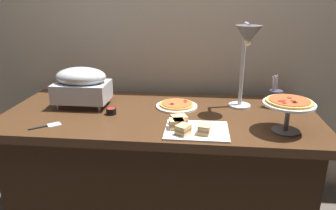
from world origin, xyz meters
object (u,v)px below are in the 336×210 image
(chafing_dish, at_px, (82,85))
(pizza_plate_center, at_px, (289,106))
(sandwich_platter, at_px, (189,127))
(heat_lamp, at_px, (247,44))
(utensil_holder, at_px, (275,98))
(sauce_cup_near, at_px, (111,111))
(pizza_plate_front, at_px, (177,105))
(serving_spatula, at_px, (46,126))

(chafing_dish, bearing_deg, pizza_plate_center, -13.00)
(sandwich_platter, bearing_deg, chafing_dish, 154.79)
(heat_lamp, height_order, pizza_plate_center, heat_lamp)
(utensil_holder, bearing_deg, sandwich_platter, -140.10)
(sauce_cup_near, bearing_deg, pizza_plate_center, -8.87)
(heat_lamp, distance_m, pizza_plate_center, 0.43)
(chafing_dish, distance_m, pizza_plate_front, 0.62)
(utensil_holder, height_order, serving_spatula, utensil_holder)
(pizza_plate_center, height_order, serving_spatula, pizza_plate_center)
(pizza_plate_center, bearing_deg, heat_lamp, 126.84)
(heat_lamp, distance_m, pizza_plate_front, 0.57)
(chafing_dish, xyz_separation_m, utensil_holder, (1.23, 0.11, -0.09))
(sandwich_platter, bearing_deg, heat_lamp, 45.78)
(pizza_plate_center, distance_m, sauce_cup_near, 1.00)
(pizza_plate_center, xyz_separation_m, sauce_cup_near, (-0.98, 0.15, -0.12))
(heat_lamp, distance_m, serving_spatula, 1.21)
(chafing_dish, bearing_deg, sauce_cup_near, -29.56)
(sauce_cup_near, height_order, serving_spatula, sauce_cup_near)
(heat_lamp, bearing_deg, sandwich_platter, -134.22)
(sandwich_platter, xyz_separation_m, utensil_holder, (0.53, 0.44, 0.04))
(chafing_dish, height_order, utensil_holder, chafing_dish)
(pizza_plate_center, height_order, utensil_holder, utensil_holder)
(sandwich_platter, bearing_deg, serving_spatula, -178.59)
(pizza_plate_center, height_order, sandwich_platter, pizza_plate_center)
(pizza_plate_front, height_order, sauce_cup_near, sauce_cup_near)
(sauce_cup_near, xyz_separation_m, utensil_holder, (1.01, 0.24, 0.04))
(serving_spatula, bearing_deg, sauce_cup_near, 36.43)
(heat_lamp, distance_m, utensil_holder, 0.44)
(sauce_cup_near, relative_size, utensil_holder, 0.29)
(pizza_plate_center, xyz_separation_m, utensil_holder, (0.02, 0.39, -0.08))
(pizza_plate_front, bearing_deg, utensil_holder, 6.30)
(pizza_plate_front, height_order, sandwich_platter, sandwich_platter)
(pizza_plate_center, height_order, sauce_cup_near, pizza_plate_center)
(pizza_plate_front, relative_size, utensil_holder, 1.24)
(sauce_cup_near, bearing_deg, sandwich_platter, -23.09)
(pizza_plate_center, bearing_deg, sauce_cup_near, 171.13)
(chafing_dish, xyz_separation_m, pizza_plate_center, (1.20, -0.28, -0.00))
(pizza_plate_front, bearing_deg, heat_lamp, -8.15)
(utensil_holder, distance_m, serving_spatula, 1.39)
(serving_spatula, bearing_deg, utensil_holder, 19.43)
(sauce_cup_near, bearing_deg, chafing_dish, 150.44)
(chafing_dish, distance_m, serving_spatula, 0.38)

